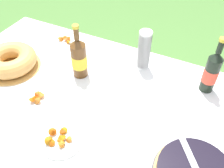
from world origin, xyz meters
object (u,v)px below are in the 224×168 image
snack_plate_near (63,41)px  cider_bottle_amber (79,58)px  juice_bottle_red (211,72)px  snack_plate_left (61,139)px  bundt_cake (10,60)px  cup_stack (144,50)px  snack_plate_right (37,96)px

snack_plate_near → cider_bottle_amber: bearing=-39.1°
juice_bottle_red → snack_plate_left: size_ratio=1.61×
bundt_cake → snack_plate_left: 0.62m
bundt_cake → cider_bottle_amber: cider_bottle_amber is taller
bundt_cake → cider_bottle_amber: (0.39, 0.13, 0.06)m
cup_stack → juice_bottle_red: bearing=-3.5°
bundt_cake → snack_plate_left: bundt_cake is taller
cider_bottle_amber → snack_plate_left: (0.16, -0.42, -0.10)m
cup_stack → juice_bottle_red: size_ratio=0.75×
cider_bottle_amber → juice_bottle_red: size_ratio=0.99×
cider_bottle_amber → snack_plate_right: (-0.10, -0.26, -0.11)m
snack_plate_right → snack_plate_left: bearing=-32.1°
bundt_cake → snack_plate_right: (0.29, -0.13, -0.04)m
cup_stack → snack_plate_near: 0.58m
cup_stack → snack_plate_left: (-0.14, -0.64, -0.11)m
juice_bottle_red → cup_stack: bearing=176.5°
snack_plate_left → juice_bottle_red: bearing=50.6°
cup_stack → juice_bottle_red: 0.37m
cup_stack → snack_plate_near: size_ratio=1.08×
juice_bottle_red → snack_plate_right: juice_bottle_red is taller
snack_plate_near → snack_plate_right: snack_plate_right is taller
bundt_cake → snack_plate_near: size_ratio=1.48×
cup_stack → cider_bottle_amber: cider_bottle_amber is taller
cup_stack → bundt_cake: bearing=-153.3°
snack_plate_left → snack_plate_right: size_ratio=0.94×
bundt_cake → snack_plate_right: 0.32m
snack_plate_right → bundt_cake: bearing=155.3°
cider_bottle_amber → juice_bottle_red: 0.69m
juice_bottle_red → snack_plate_left: juice_bottle_red is taller
snack_plate_near → snack_plate_left: snack_plate_left is taller
snack_plate_near → snack_plate_right: size_ratio=1.05×
snack_plate_left → cider_bottle_amber: bearing=110.3°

